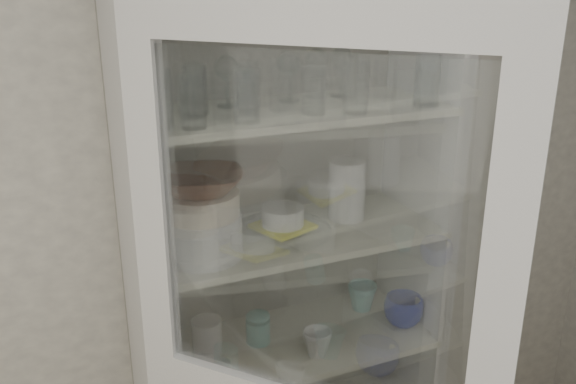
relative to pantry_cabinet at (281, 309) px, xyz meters
name	(u,v)px	position (x,y,z in m)	size (l,w,h in m)	color
wall_back	(207,205)	(-0.20, 0.16, 0.36)	(3.60, 0.02, 2.60)	#9D9A92
pantry_cabinet	(281,309)	(0.00, 0.00, 0.00)	(1.00, 0.45, 2.10)	silver
tumbler_0	(158,99)	(-0.41, -0.18, 0.80)	(0.07, 0.07, 0.15)	silver
tumbler_1	(193,102)	(-0.33, -0.22, 0.79)	(0.07, 0.07, 0.14)	silver
tumbler_2	(247,97)	(-0.19, -0.22, 0.79)	(0.07, 0.07, 0.14)	silver
tumbler_3	(313,90)	(0.02, -0.19, 0.79)	(0.07, 0.07, 0.14)	silver
tumbler_4	(356,86)	(0.14, -0.22, 0.80)	(0.07, 0.07, 0.15)	silver
tumbler_5	(425,82)	(0.41, -0.17, 0.78)	(0.06, 0.06, 0.13)	silver
tumbler_6	(427,81)	(0.38, -0.22, 0.80)	(0.07, 0.07, 0.15)	silver
tumbler_7	(149,93)	(-0.41, -0.07, 0.79)	(0.07, 0.07, 0.14)	silver
tumbler_8	(195,90)	(-0.28, -0.06, 0.79)	(0.07, 0.07, 0.14)	silver
tumbler_9	(249,86)	(-0.12, -0.04, 0.79)	(0.07, 0.07, 0.13)	silver
tumbler_10	(247,91)	(-0.14, -0.09, 0.78)	(0.06, 0.06, 0.12)	silver
goblet_0	(227,79)	(-0.17, 0.01, 0.80)	(0.07, 0.07, 0.17)	silver
goblet_1	(289,75)	(0.03, 0.00, 0.80)	(0.08, 0.08, 0.17)	silver
goblet_2	(316,71)	(0.14, 0.04, 0.81)	(0.08, 0.08, 0.17)	silver
goblet_3	(341,70)	(0.22, 0.02, 0.81)	(0.08, 0.08, 0.17)	silver
plate_stack_front	(202,236)	(-0.30, -0.14, 0.38)	(0.23, 0.23, 0.13)	silver
plate_stack_back	(203,218)	(-0.24, 0.08, 0.35)	(0.20, 0.20, 0.06)	silver
cream_bowl	(201,204)	(-0.30, -0.14, 0.48)	(0.22, 0.22, 0.07)	beige
terracotta_bowl	(200,182)	(-0.30, -0.14, 0.55)	(0.25, 0.25, 0.06)	#532E1D
glass_platter	(283,230)	(-0.02, -0.08, 0.33)	(0.31, 0.31, 0.02)	silver
yellow_trivet	(283,226)	(-0.02, -0.08, 0.34)	(0.16, 0.16, 0.01)	yellow
white_ramekin	(283,216)	(-0.02, -0.08, 0.38)	(0.13, 0.13, 0.06)	silver
grey_bowl_stack	(347,190)	(0.22, -0.04, 0.42)	(0.12, 0.12, 0.20)	silver
mug_blue	(403,311)	(0.41, -0.14, -0.03)	(0.14, 0.14, 0.11)	navy
mug_teal	(362,297)	(0.33, 0.01, -0.03)	(0.11, 0.11, 0.10)	#2A7478
mug_white	(317,343)	(0.05, -0.19, -0.03)	(0.10, 0.10, 0.09)	silver
teal_jar	(258,329)	(-0.10, -0.04, -0.03)	(0.08, 0.08, 0.10)	#2A7478
measuring_cups	(207,369)	(-0.31, -0.15, -0.06)	(0.11, 0.11, 0.04)	silver
white_canister	(207,336)	(-0.27, -0.03, -0.02)	(0.10, 0.10, 0.12)	silver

